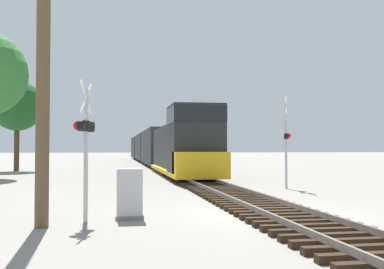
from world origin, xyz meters
TOP-DOWN VIEW (x-y plane):
  - ground_plane at (0.00, 0.00)m, footprint 400.00×400.00m
  - rail_track_bed at (0.00, -0.00)m, footprint 2.60×160.00m
  - freight_train at (0.00, 44.86)m, footprint 3.08×68.63m
  - crossing_signal_near at (-5.54, -0.48)m, footprint 0.54×1.01m
  - crossing_signal_far at (3.63, 7.99)m, footprint 0.59×1.00m
  - relay_cabinet at (-4.32, -0.14)m, footprint 0.79×0.71m
  - utility_pole at (-6.55, -1.18)m, footprint 1.80×0.35m
  - tree_mid_background at (-13.31, 28.82)m, footprint 4.53×4.53m

SIDE VIEW (x-z plane):
  - ground_plane at x=0.00m, z-range 0.00..0.00m
  - rail_track_bed at x=0.00m, z-range -0.02..0.29m
  - relay_cabinet at x=-4.32m, z-range -0.01..1.41m
  - freight_train at x=0.00m, z-range -0.20..4.37m
  - crossing_signal_near at x=-5.54m, z-range 0.49..4.30m
  - crossing_signal_far at x=3.63m, z-range 0.24..4.78m
  - utility_pole at x=-6.55m, z-range 0.09..7.29m
  - tree_mid_background at x=-13.31m, z-range 1.74..9.82m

